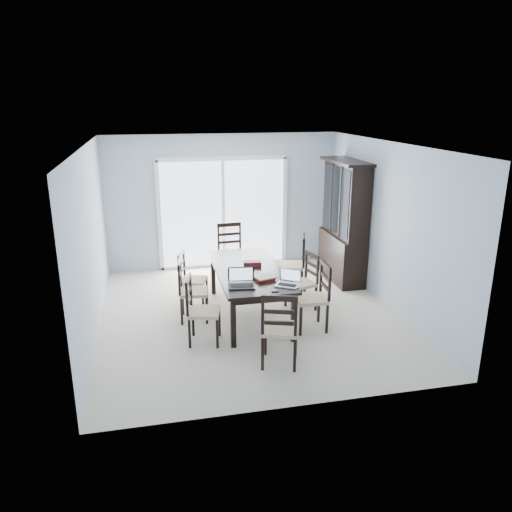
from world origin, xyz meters
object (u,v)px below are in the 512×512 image
at_px(china_hutch, 344,223).
at_px(hot_tub, 202,232).
at_px(laptop_dark, 242,283).
at_px(chair_right_far, 297,257).
at_px(cell_phone, 275,291).
at_px(game_box, 252,263).
at_px(laptop_silver, 288,282).
at_px(chair_end_near, 280,322).
at_px(chair_left_near, 197,303).
at_px(chair_right_near, 317,289).
at_px(chair_end_far, 231,246).
at_px(chair_left_far, 188,273).
at_px(chair_right_mid, 306,275).
at_px(dining_table, 249,274).
at_px(chair_left_mid, 187,284).

xyz_separation_m(china_hutch, hot_tub, (-2.35, 2.16, -0.60)).
bearing_deg(laptop_dark, chair_right_far, 57.45).
distance_m(cell_phone, game_box, 1.14).
xyz_separation_m(laptop_silver, hot_tub, (-0.71, 4.22, -0.33)).
height_order(china_hutch, chair_end_near, china_hutch).
distance_m(chair_left_near, laptop_silver, 1.27).
xyz_separation_m(chair_right_near, chair_end_far, (-0.86, 2.37, 0.03)).
bearing_deg(chair_left_far, china_hutch, 120.10).
height_order(chair_end_far, laptop_dark, chair_end_far).
xyz_separation_m(chair_left_near, chair_right_near, (1.73, 0.07, 0.03)).
bearing_deg(chair_right_near, game_box, 44.92).
xyz_separation_m(chair_right_mid, game_box, (-0.86, 0.07, 0.24)).
xyz_separation_m(chair_right_near, chair_right_far, (0.12, 1.45, 0.02)).
bearing_deg(dining_table, game_box, 60.61).
relative_size(chair_right_near, game_box, 4.22).
height_order(dining_table, china_hutch, china_hutch).
distance_m(china_hutch, chair_right_near, 2.29).
relative_size(chair_end_near, laptop_dark, 2.96).
distance_m(chair_end_far, game_box, 1.55).
xyz_separation_m(chair_end_far, cell_phone, (0.15, -2.68, 0.12)).
bearing_deg(hot_tub, chair_end_near, -85.76).
height_order(dining_table, chair_left_mid, chair_left_mid).
bearing_deg(dining_table, hot_tub, 95.50).
bearing_deg(chair_left_mid, chair_right_near, 75.59).
distance_m(china_hutch, chair_right_far, 1.22).
height_order(china_hutch, laptop_dark, china_hutch).
distance_m(china_hutch, chair_left_mid, 3.24).
bearing_deg(cell_phone, chair_right_near, 24.48).
height_order(china_hutch, game_box, china_hutch).
height_order(dining_table, cell_phone, cell_phone).
distance_m(china_hutch, cell_phone, 2.93).
bearing_deg(chair_end_near, chair_right_near, 68.08).
xyz_separation_m(chair_right_mid, chair_end_far, (-0.94, 1.61, 0.09)).
bearing_deg(game_box, chair_right_far, 34.29).
bearing_deg(chair_right_far, chair_left_near, 145.91).
height_order(china_hutch, chair_left_near, china_hutch).
bearing_deg(cell_phone, chair_left_far, 123.94).
height_order(chair_left_far, chair_right_near, chair_right_near).
height_order(chair_left_far, chair_right_far, chair_right_far).
xyz_separation_m(laptop_dark, game_box, (0.33, 0.87, -0.03)).
xyz_separation_m(chair_right_near, chair_right_mid, (0.08, 0.76, -0.06)).
distance_m(chair_left_mid, cell_phone, 1.50).
distance_m(laptop_dark, hot_tub, 4.15).
bearing_deg(chair_right_mid, chair_left_mid, 78.85).
distance_m(chair_left_near, laptop_dark, 0.66).
bearing_deg(hot_tub, laptop_silver, -80.47).
xyz_separation_m(dining_table, chair_right_far, (0.99, 0.77, -0.04)).
bearing_deg(game_box, chair_end_near, -91.29).
relative_size(chair_right_mid, chair_right_far, 0.87).
xyz_separation_m(dining_table, game_box, (0.09, 0.15, 0.11)).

